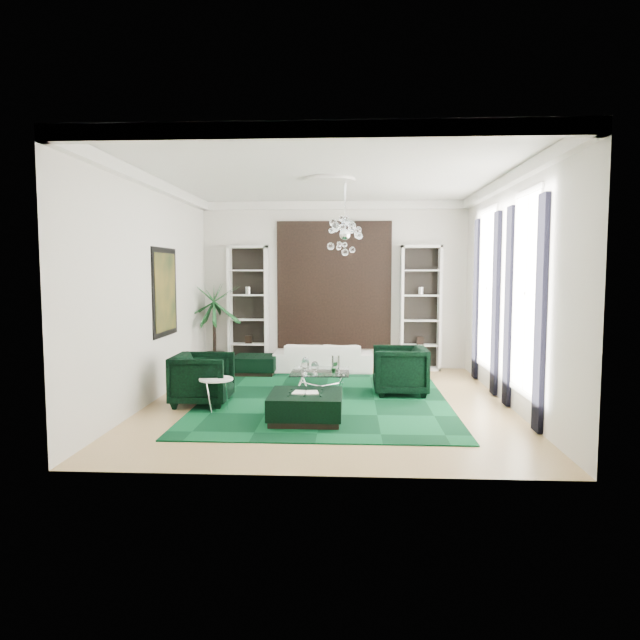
# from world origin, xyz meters

# --- Properties ---
(floor) EXTENTS (6.00, 7.00, 0.02)m
(floor) POSITION_xyz_m (0.00, 0.00, -0.01)
(floor) COLOR tan
(floor) RESTS_ON ground
(ceiling) EXTENTS (6.00, 7.00, 0.02)m
(ceiling) POSITION_xyz_m (0.00, 0.00, 3.81)
(ceiling) COLOR white
(ceiling) RESTS_ON ground
(wall_back) EXTENTS (6.00, 0.02, 3.80)m
(wall_back) POSITION_xyz_m (0.00, 3.51, 1.90)
(wall_back) COLOR silver
(wall_back) RESTS_ON ground
(wall_front) EXTENTS (6.00, 0.02, 3.80)m
(wall_front) POSITION_xyz_m (0.00, -3.51, 1.90)
(wall_front) COLOR silver
(wall_front) RESTS_ON ground
(wall_left) EXTENTS (0.02, 7.00, 3.80)m
(wall_left) POSITION_xyz_m (-3.01, 0.00, 1.90)
(wall_left) COLOR silver
(wall_left) RESTS_ON ground
(wall_right) EXTENTS (0.02, 7.00, 3.80)m
(wall_right) POSITION_xyz_m (3.01, 0.00, 1.90)
(wall_right) COLOR silver
(wall_right) RESTS_ON ground
(crown_molding) EXTENTS (6.00, 7.00, 0.18)m
(crown_molding) POSITION_xyz_m (0.00, 0.00, 3.70)
(crown_molding) COLOR white
(crown_molding) RESTS_ON ceiling
(ceiling_medallion) EXTENTS (0.90, 0.90, 0.05)m
(ceiling_medallion) POSITION_xyz_m (0.00, 0.30, 3.77)
(ceiling_medallion) COLOR white
(ceiling_medallion) RESTS_ON ceiling
(tapestry) EXTENTS (2.50, 0.06, 2.80)m
(tapestry) POSITION_xyz_m (0.00, 3.46, 1.90)
(tapestry) COLOR black
(tapestry) RESTS_ON wall_back
(shelving_left) EXTENTS (0.90, 0.38, 2.80)m
(shelving_left) POSITION_xyz_m (-1.95, 3.31, 1.40)
(shelving_left) COLOR white
(shelving_left) RESTS_ON floor
(shelving_right) EXTENTS (0.90, 0.38, 2.80)m
(shelving_right) POSITION_xyz_m (1.95, 3.31, 1.40)
(shelving_right) COLOR white
(shelving_right) RESTS_ON floor
(painting) EXTENTS (0.04, 1.30, 1.60)m
(painting) POSITION_xyz_m (-2.97, 0.60, 1.85)
(painting) COLOR black
(painting) RESTS_ON wall_left
(window_near) EXTENTS (0.03, 1.10, 2.90)m
(window_near) POSITION_xyz_m (2.99, -0.90, 1.90)
(window_near) COLOR white
(window_near) RESTS_ON wall_right
(curtain_near_a) EXTENTS (0.07, 0.30, 3.25)m
(curtain_near_a) POSITION_xyz_m (2.96, -1.68, 1.65)
(curtain_near_a) COLOR black
(curtain_near_a) RESTS_ON floor
(curtain_near_b) EXTENTS (0.07, 0.30, 3.25)m
(curtain_near_b) POSITION_xyz_m (2.96, -0.12, 1.65)
(curtain_near_b) COLOR black
(curtain_near_b) RESTS_ON floor
(window_far) EXTENTS (0.03, 1.10, 2.90)m
(window_far) POSITION_xyz_m (2.99, 1.50, 1.90)
(window_far) COLOR white
(window_far) RESTS_ON wall_right
(curtain_far_a) EXTENTS (0.07, 0.30, 3.25)m
(curtain_far_a) POSITION_xyz_m (2.96, 0.72, 1.65)
(curtain_far_a) COLOR black
(curtain_far_a) RESTS_ON floor
(curtain_far_b) EXTENTS (0.07, 0.30, 3.25)m
(curtain_far_b) POSITION_xyz_m (2.96, 2.28, 1.65)
(curtain_far_b) COLOR black
(curtain_far_b) RESTS_ON floor
(rug) EXTENTS (4.20, 5.00, 0.02)m
(rug) POSITION_xyz_m (-0.07, 0.13, 0.01)
(rug) COLOR black
(rug) RESTS_ON floor
(sofa) EXTENTS (2.15, 0.84, 0.63)m
(sofa) POSITION_xyz_m (-0.22, 2.95, 0.31)
(sofa) COLOR white
(sofa) RESTS_ON floor
(armchair_left) EXTENTS (0.95, 0.92, 0.86)m
(armchair_left) POSITION_xyz_m (-2.09, -0.27, 0.43)
(armchair_left) COLOR black
(armchair_left) RESTS_ON floor
(armchair_right) EXTENTS (0.97, 0.94, 0.88)m
(armchair_right) POSITION_xyz_m (1.27, 0.68, 0.44)
(armchair_right) COLOR black
(armchair_right) RESTS_ON floor
(coffee_table) EXTENTS (1.07, 1.07, 0.37)m
(coffee_table) POSITION_xyz_m (-0.18, 0.95, 0.18)
(coffee_table) COLOR white
(coffee_table) RESTS_ON floor
(ottoman_side) EXTENTS (0.90, 0.90, 0.40)m
(ottoman_side) POSITION_xyz_m (-1.67, 2.56, 0.20)
(ottoman_side) COLOR black
(ottoman_side) RESTS_ON floor
(ottoman_front) EXTENTS (1.07, 1.07, 0.43)m
(ottoman_front) POSITION_xyz_m (-0.29, -1.24, 0.21)
(ottoman_front) COLOR black
(ottoman_front) RESTS_ON floor
(book) EXTENTS (0.38, 0.26, 0.03)m
(book) POSITION_xyz_m (-0.29, -1.24, 0.44)
(book) COLOR white
(book) RESTS_ON ottoman_front
(side_table) EXTENTS (0.54, 0.54, 0.52)m
(side_table) POSITION_xyz_m (-1.75, -0.71, 0.26)
(side_table) COLOR white
(side_table) RESTS_ON floor
(palm) EXTENTS (1.57, 1.57, 2.52)m
(palm) POSITION_xyz_m (-2.65, 2.94, 1.26)
(palm) COLOR #174C21
(palm) RESTS_ON floor
(chandelier) EXTENTS (0.76, 0.76, 0.69)m
(chandelier) POSITION_xyz_m (0.27, 0.33, 2.85)
(chandelier) COLOR white
(chandelier) RESTS_ON ceiling
(table_plant) EXTENTS (0.12, 0.09, 0.21)m
(table_plant) POSITION_xyz_m (0.09, 0.73, 0.47)
(table_plant) COLOR #174C21
(table_plant) RESTS_ON coffee_table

